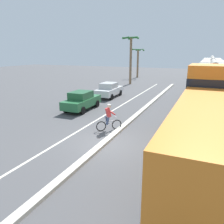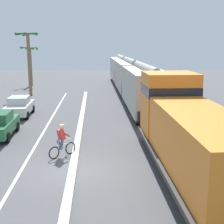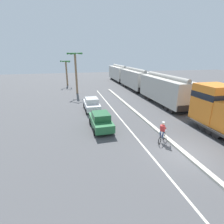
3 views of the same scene
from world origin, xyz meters
name	(u,v)px [view 3 (image 3 of 3)]	position (x,y,z in m)	size (l,w,h in m)	color
ground_plane	(183,153)	(0.00, 0.00, 0.00)	(120.00, 120.00, 0.00)	#4C4C4F
median_curb	(148,122)	(0.00, 6.00, 0.08)	(0.36, 36.00, 0.16)	beige
lane_stripe	(126,125)	(-2.40, 6.00, 0.00)	(0.14, 36.00, 0.01)	silver
hopper_car_lead	(165,90)	(5.22, 12.03, 2.08)	(2.90, 10.60, 4.18)	#AEABA3
hopper_car_middle	(135,79)	(5.22, 23.63, 2.08)	(2.90, 10.60, 4.18)	#AFACA4
hopper_car_trailing	(119,73)	(5.22, 35.23, 2.08)	(2.90, 10.60, 4.18)	beige
parked_car_green	(101,121)	(-4.99, 5.71, 0.82)	(1.90, 4.23, 1.62)	#286B3D
parked_car_white	(92,104)	(-5.07, 11.68, 0.82)	(1.88, 4.23, 1.62)	silver
cyclist	(162,133)	(-0.67, 1.90, 0.82)	(1.29, 1.21, 1.71)	black
palm_tree_near	(75,64)	(-6.30, 22.43, 5.22)	(2.64, 2.73, 7.19)	#846647
palm_tree_far	(66,67)	(-8.00, 31.67, 4.04)	(2.32, 2.35, 5.64)	#846647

